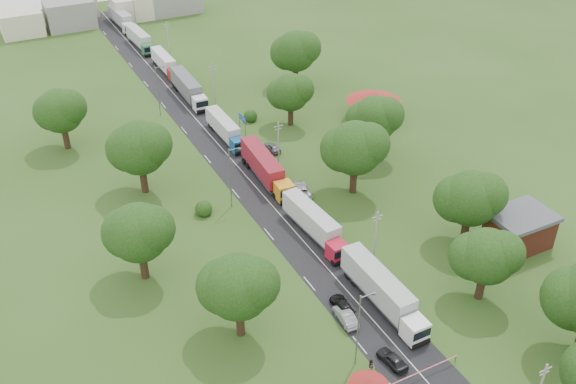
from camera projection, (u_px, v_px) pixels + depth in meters
ground at (311, 250)px, 88.47m from camera, size 260.00×260.00×0.00m
road at (251, 182)px, 103.37m from camera, size 8.00×200.00×0.04m
boom_barrier at (413, 375)px, 68.83m from camera, size 9.22×0.35×1.18m
info_sign at (242, 121)px, 114.91m from camera, size 0.12×3.10×4.10m
pole_1 at (375, 239)px, 82.81m from camera, size 1.60×0.24×9.00m
pole_2 at (279, 146)px, 103.68m from camera, size 1.60×0.24×9.00m
pole_3 at (214, 84)px, 124.54m from camera, size 1.60×0.24×9.00m
pole_4 at (168, 40)px, 145.40m from camera, size 1.60×0.24×9.00m
pole_5 at (134, 7)px, 166.27m from camera, size 1.60×0.24×9.00m
lamp_0 at (359, 327)px, 68.48m from camera, size 2.03×0.22×10.00m
lamp_1 at (231, 175)px, 94.56m from camera, size 2.03×0.22×10.00m
lamp_2 at (158, 89)px, 120.64m from camera, size 2.03×0.22×10.00m
tree_2 at (486, 256)px, 76.94m from camera, size 8.00×8.00×10.10m
tree_3 at (470, 198)px, 86.37m from camera, size 8.80×8.80×11.07m
tree_4 at (355, 148)px, 96.76m from camera, size 9.60×9.60×12.05m
tree_5 at (375, 118)px, 106.51m from camera, size 8.80×8.80×11.07m
tree_6 at (290, 92)px, 116.82m from camera, size 8.00×8.00×10.10m
tree_7 at (295, 51)px, 130.79m from camera, size 9.60×9.60×12.05m
tree_10 at (238, 286)px, 71.42m from camera, size 8.80×8.80×11.07m
tree_11 at (138, 232)px, 79.91m from camera, size 8.80×8.80×11.07m
tree_12 at (139, 147)px, 96.79m from camera, size 9.60×9.60×12.05m
tree_13 at (60, 110)px, 108.94m from camera, size 8.80×8.80×11.07m
house_brick at (519, 229)px, 88.08m from camera, size 8.60×6.60×5.20m
house_cream at (374, 101)px, 120.37m from camera, size 10.08×10.08×5.80m
distant_town at (111, 9)px, 168.79m from camera, size 52.00×8.00×8.00m
truck_0 at (382, 290)px, 78.11m from camera, size 2.78×15.64×4.34m
truck_1 at (314, 223)px, 90.13m from camera, size 3.24×14.52×4.01m
truck_2 at (265, 167)px, 102.67m from camera, size 3.50×15.78×4.36m
truck_3 at (225, 129)px, 114.67m from camera, size 2.35×13.54×3.75m
truck_4 at (188, 88)px, 128.85m from camera, size 2.96×15.61×4.32m
truck_5 at (165, 63)px, 140.97m from camera, size 2.35×13.52×3.75m
truck_6 at (140, 39)px, 153.41m from camera, size 3.00×14.16×3.91m
truck_7 at (121, 19)px, 165.79m from camera, size 3.43×15.16×4.18m
car_lane_front at (392, 359)px, 71.00m from camera, size 2.15×4.23×1.38m
car_lane_mid at (346, 316)px, 76.59m from camera, size 1.88×4.48×1.44m
car_lane_rear at (342, 305)px, 78.27m from camera, size 2.28×4.72×1.32m
car_verge_near at (301, 189)px, 100.10m from camera, size 3.41×5.75×1.50m
car_verge_far at (272, 147)px, 111.55m from camera, size 1.95×4.15×1.37m
pedestrian_booth at (371, 367)px, 69.71m from camera, size 1.14×1.18×1.91m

